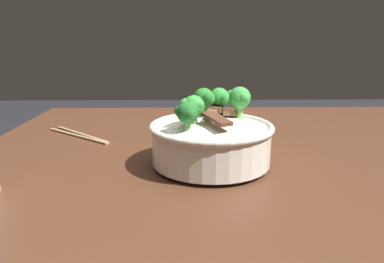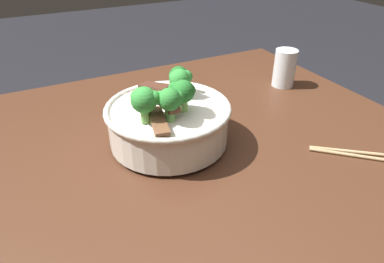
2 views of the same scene
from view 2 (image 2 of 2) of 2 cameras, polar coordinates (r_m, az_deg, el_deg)
dining_table at (r=0.70m, az=-6.66°, el=-15.18°), size 1.27×1.04×0.76m
rice_bowl at (r=0.69m, az=-3.92°, el=2.36°), size 0.25×0.25×0.16m
drinking_glass at (r=1.00m, az=15.01°, el=9.69°), size 0.06×0.06×0.10m
chopsticks_pair at (r=0.77m, az=27.54°, el=-3.59°), size 0.19×0.17×0.01m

